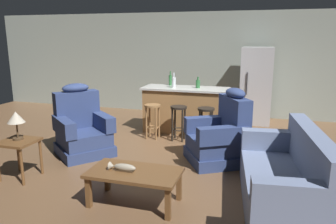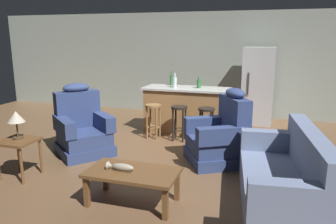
{
  "view_description": "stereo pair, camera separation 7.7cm",
  "coord_description": "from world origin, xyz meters",
  "px_view_note": "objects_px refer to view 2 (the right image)",
  "views": [
    {
      "loc": [
        1.57,
        -5.24,
        1.98
      ],
      "look_at": [
        0.04,
        -0.1,
        0.75
      ],
      "focal_mm": 35.0,
      "sensor_mm": 36.0,
      "label": 1
    },
    {
      "loc": [
        1.64,
        -5.21,
        1.98
      ],
      "look_at": [
        0.04,
        -0.1,
        0.75
      ],
      "focal_mm": 35.0,
      "sensor_mm": 36.0,
      "label": 2
    }
  ],
  "objects_px": {
    "fish_figurine": "(120,167)",
    "refrigerator": "(258,86)",
    "recliner_near_island": "(221,137)",
    "kitchen_island": "(186,110)",
    "couch": "(285,181)",
    "bottle_tall_green": "(175,82)",
    "bottle_short_amber": "(172,80)",
    "bar_stool_middle": "(179,117)",
    "bottle_wine_dark": "(199,84)",
    "table_lamp": "(16,118)",
    "bar_stool_right": "(206,119)",
    "coffee_table": "(132,175)",
    "recliner_near_lamp": "(82,129)",
    "bar_stool_left": "(153,115)",
    "end_table": "(19,146)"
  },
  "relations": [
    {
      "from": "coffee_table",
      "to": "bar_stool_right",
      "type": "bearing_deg",
      "value": 81.11
    },
    {
      "from": "table_lamp",
      "to": "bar_stool_middle",
      "type": "bearing_deg",
      "value": 52.98
    },
    {
      "from": "end_table",
      "to": "bar_stool_right",
      "type": "relative_size",
      "value": 0.82
    },
    {
      "from": "recliner_near_lamp",
      "to": "refrigerator",
      "type": "height_order",
      "value": "refrigerator"
    },
    {
      "from": "couch",
      "to": "table_lamp",
      "type": "height_order",
      "value": "table_lamp"
    },
    {
      "from": "recliner_near_island",
      "to": "refrigerator",
      "type": "bearing_deg",
      "value": -128.95
    },
    {
      "from": "recliner_near_island",
      "to": "bottle_wine_dark",
      "type": "xyz_separation_m",
      "value": [
        -0.7,
        1.57,
        0.62
      ]
    },
    {
      "from": "couch",
      "to": "bottle_tall_green",
      "type": "xyz_separation_m",
      "value": [
        -2.13,
        2.7,
        0.73
      ]
    },
    {
      "from": "bar_stool_left",
      "to": "refrigerator",
      "type": "height_order",
      "value": "refrigerator"
    },
    {
      "from": "recliner_near_lamp",
      "to": "bar_stool_right",
      "type": "distance_m",
      "value": 2.28
    },
    {
      "from": "couch",
      "to": "bar_stool_middle",
      "type": "bearing_deg",
      "value": -55.64
    },
    {
      "from": "fish_figurine",
      "to": "bottle_tall_green",
      "type": "height_order",
      "value": "bottle_tall_green"
    },
    {
      "from": "bar_stool_left",
      "to": "bottle_short_amber",
      "type": "distance_m",
      "value": 1.06
    },
    {
      "from": "fish_figurine",
      "to": "bar_stool_middle",
      "type": "relative_size",
      "value": 0.5
    },
    {
      "from": "recliner_near_island",
      "to": "kitchen_island",
      "type": "relative_size",
      "value": 0.67
    },
    {
      "from": "table_lamp",
      "to": "kitchen_island",
      "type": "distance_m",
      "value": 3.44
    },
    {
      "from": "recliner_near_lamp",
      "to": "bottle_short_amber",
      "type": "xyz_separation_m",
      "value": [
        0.99,
        2.05,
        0.65
      ]
    },
    {
      "from": "recliner_near_island",
      "to": "refrigerator",
      "type": "relative_size",
      "value": 0.68
    },
    {
      "from": "couch",
      "to": "bar_stool_right",
      "type": "bearing_deg",
      "value": -64.77
    },
    {
      "from": "table_lamp",
      "to": "bar_stool_right",
      "type": "xyz_separation_m",
      "value": [
        2.28,
        2.31,
        -0.4
      ]
    },
    {
      "from": "bar_stool_middle",
      "to": "coffee_table",
      "type": "bearing_deg",
      "value": -87.11
    },
    {
      "from": "bar_stool_right",
      "to": "bottle_wine_dark",
      "type": "xyz_separation_m",
      "value": [
        -0.3,
        0.66,
        0.57
      ]
    },
    {
      "from": "table_lamp",
      "to": "bar_stool_right",
      "type": "relative_size",
      "value": 0.6
    },
    {
      "from": "recliner_near_lamp",
      "to": "bottle_wine_dark",
      "type": "height_order",
      "value": "recliner_near_lamp"
    },
    {
      "from": "fish_figurine",
      "to": "couch",
      "type": "height_order",
      "value": "couch"
    },
    {
      "from": "kitchen_island",
      "to": "bottle_wine_dark",
      "type": "distance_m",
      "value": 0.61
    },
    {
      "from": "bar_stool_left",
      "to": "bottle_wine_dark",
      "type": "height_order",
      "value": "bottle_wine_dark"
    },
    {
      "from": "fish_figurine",
      "to": "recliner_near_lamp",
      "type": "bearing_deg",
      "value": 134.44
    },
    {
      "from": "recliner_near_lamp",
      "to": "bar_stool_middle",
      "type": "bearing_deg",
      "value": 80.48
    },
    {
      "from": "bottle_tall_green",
      "to": "bottle_wine_dark",
      "type": "relative_size",
      "value": 1.34
    },
    {
      "from": "coffee_table",
      "to": "couch",
      "type": "distance_m",
      "value": 1.8
    },
    {
      "from": "refrigerator",
      "to": "bottle_short_amber",
      "type": "distance_m",
      "value": 2.04
    },
    {
      "from": "bottle_tall_green",
      "to": "fish_figurine",
      "type": "bearing_deg",
      "value": -85.61
    },
    {
      "from": "couch",
      "to": "kitchen_island",
      "type": "xyz_separation_m",
      "value": [
        -1.89,
        2.77,
        0.14
      ]
    },
    {
      "from": "couch",
      "to": "recliner_near_lamp",
      "type": "distance_m",
      "value": 3.42
    },
    {
      "from": "fish_figurine",
      "to": "bar_stool_left",
      "type": "bearing_deg",
      "value": 101.29
    },
    {
      "from": "bottle_short_amber",
      "to": "fish_figurine",
      "type": "bearing_deg",
      "value": -83.34
    },
    {
      "from": "recliner_near_island",
      "to": "bottle_tall_green",
      "type": "height_order",
      "value": "bottle_tall_green"
    },
    {
      "from": "recliner_near_island",
      "to": "bar_stool_middle",
      "type": "distance_m",
      "value": 1.3
    },
    {
      "from": "bar_stool_middle",
      "to": "couch",
      "type": "bearing_deg",
      "value": -48.81
    },
    {
      "from": "recliner_near_lamp",
      "to": "bottle_tall_green",
      "type": "xyz_separation_m",
      "value": [
        1.15,
        1.74,
        0.65
      ]
    },
    {
      "from": "end_table",
      "to": "bar_stool_right",
      "type": "height_order",
      "value": "bar_stool_right"
    },
    {
      "from": "end_table",
      "to": "table_lamp",
      "type": "relative_size",
      "value": 1.37
    },
    {
      "from": "bar_stool_left",
      "to": "couch",
      "type": "bearing_deg",
      "value": -41.66
    },
    {
      "from": "fish_figurine",
      "to": "refrigerator",
      "type": "distance_m",
      "value": 4.67
    },
    {
      "from": "bar_stool_right",
      "to": "bottle_tall_green",
      "type": "bearing_deg",
      "value": 144.6
    },
    {
      "from": "fish_figurine",
      "to": "kitchen_island",
      "type": "height_order",
      "value": "kitchen_island"
    },
    {
      "from": "bar_stool_left",
      "to": "recliner_near_lamp",
      "type": "bearing_deg",
      "value": -126.58
    },
    {
      "from": "fish_figurine",
      "to": "bar_stool_left",
      "type": "xyz_separation_m",
      "value": [
        -0.52,
        2.61,
        0.01
      ]
    },
    {
      "from": "coffee_table",
      "to": "kitchen_island",
      "type": "xyz_separation_m",
      "value": [
        -0.15,
        3.21,
        0.11
      ]
    }
  ]
}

